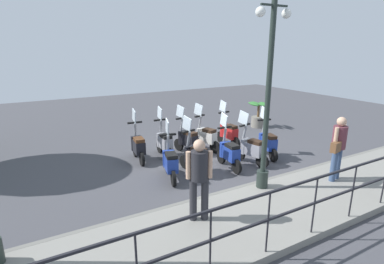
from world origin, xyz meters
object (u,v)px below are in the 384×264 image
potted_palm (258,117)px  pedestrian_distant (199,174)px  scooter_far_1 (206,136)px  scooter_far_3 (164,142)px  pedestrian_with_bag (338,144)px  scooter_near_3 (195,156)px  scooter_far_0 (228,132)px  lamp_post_near (267,106)px  scooter_far_4 (138,146)px  scooter_near_0 (267,142)px  scooter_near_4 (170,162)px  scooter_near_1 (251,148)px  scooter_near_2 (229,152)px  scooter_far_2 (187,139)px

potted_palm → pedestrian_distant: bearing=130.8°
scooter_far_1 → scooter_far_3: size_ratio=1.00×
pedestrian_with_bag → potted_palm: bearing=-34.0°
scooter_near_3 → scooter_far_0: 2.65m
pedestrian_distant → lamp_post_near: bearing=126.3°
scooter_near_3 → scooter_far_3: (1.56, 0.20, 0.00)m
scooter_far_4 → potted_palm: bearing=-71.8°
scooter_near_0 → scooter_near_4: 3.31m
pedestrian_distant → potted_palm: 7.88m
potted_palm → scooter_near_4: bearing=118.1°
pedestrian_distant → scooter_far_3: bearing=-171.2°
lamp_post_near → pedestrian_distant: size_ratio=2.73×
pedestrian_distant → potted_palm: size_ratio=1.50×
scooter_far_0 → scooter_far_1: (-0.06, 0.95, 0.00)m
scooter_near_1 → pedestrian_distant: bearing=111.3°
scooter_near_2 → scooter_far_3: size_ratio=1.00×
scooter_near_1 → scooter_far_1: (1.67, 0.52, 0.00)m
scooter_far_2 → scooter_far_4: size_ratio=1.00×
pedestrian_with_bag → scooter_far_3: pedestrian_with_bag is taller
scooter_far_2 → scooter_near_2: bearing=-178.2°
pedestrian_with_bag → scooter_near_1: (2.11, 0.86, -0.60)m
pedestrian_with_bag → scooter_near_3: pedestrian_with_bag is taller
scooter_far_1 → scooter_far_2: same height
pedestrian_distant → scooter_near_3: bearing=175.2°
scooter_near_0 → scooter_far_4: (1.63, 3.60, 0.00)m
pedestrian_with_bag → lamp_post_near: bearing=60.5°
scooter_near_3 → scooter_far_2: size_ratio=1.00×
scooter_near_4 → scooter_far_3: bearing=-4.5°
scooter_near_2 → scooter_far_1: same height
scooter_near_0 → scooter_near_4: (-0.02, 3.31, 0.00)m
scooter_near_1 → scooter_near_0: bearing=-88.3°
potted_palm → scooter_far_4: scooter_far_4 is taller
pedestrian_distant → scooter_near_3: (2.21, -1.18, -0.60)m
scooter_near_0 → scooter_far_2: same height
scooter_far_3 → potted_palm: bearing=-72.2°
scooter_near_4 → pedestrian_distant: bearing=-176.5°
potted_palm → scooter_far_2: scooter_far_2 is taller
pedestrian_distant → scooter_far_4: bearing=-158.8°
scooter_near_2 → scooter_far_3: (1.73, 1.20, 0.00)m
scooter_near_4 → scooter_far_4: 1.67m
scooter_near_3 → scooter_far_4: same height
potted_palm → scooter_near_2: 4.87m
scooter_near_1 → scooter_far_4: same height
pedestrian_distant → scooter_far_4: 3.87m
scooter_far_0 → scooter_far_1: same height
potted_palm → scooter_far_4: 5.95m
scooter_far_0 → pedestrian_distant: bearing=135.2°
potted_palm → scooter_near_3: scooter_near_3 is taller
scooter_near_0 → scooter_near_3: 2.56m
pedestrian_with_bag → pedestrian_distant: same height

